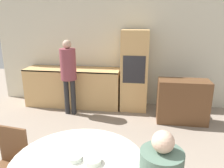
# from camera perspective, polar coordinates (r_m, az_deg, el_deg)

# --- Properties ---
(wall_back) EXTENTS (6.48, 0.05, 2.60)m
(wall_back) POSITION_cam_1_polar(r_m,az_deg,el_deg) (5.30, 3.78, 8.39)
(wall_back) COLOR beige
(wall_back) RESTS_ON ground_plane
(kitchen_counter) EXTENTS (2.27, 0.60, 0.92)m
(kitchen_counter) POSITION_cam_1_polar(r_m,az_deg,el_deg) (5.40, -10.10, -0.66)
(kitchen_counter) COLOR tan
(kitchen_counter) RESTS_ON ground_plane
(oven_unit) EXTENTS (0.60, 0.59, 1.84)m
(oven_unit) POSITION_cam_1_polar(r_m,az_deg,el_deg) (5.03, 5.89, 3.46)
(oven_unit) COLOR tan
(oven_unit) RESTS_ON ground_plane
(sideboard) EXTENTS (1.01, 0.45, 0.90)m
(sideboard) POSITION_cam_1_polar(r_m,az_deg,el_deg) (4.69, 17.93, -4.33)
(sideboard) COLOR brown
(sideboard) RESTS_ON ground_plane
(chair_far_left) EXTENTS (0.45, 0.45, 0.89)m
(chair_far_left) POSITION_cam_1_polar(r_m,az_deg,el_deg) (2.89, -25.16, -18.01)
(chair_far_left) COLOR brown
(chair_far_left) RESTS_ON ground_plane
(person_standing) EXTENTS (0.34, 0.34, 1.65)m
(person_standing) POSITION_cam_1_polar(r_m,az_deg,el_deg) (4.77, -11.32, 3.75)
(person_standing) COLOR #262628
(person_standing) RESTS_ON ground_plane
(bowl_near) EXTENTS (0.15, 0.15, 0.05)m
(bowl_near) POSITION_cam_1_polar(r_m,az_deg,el_deg) (2.24, -9.79, -18.50)
(bowl_near) COLOR silver
(bowl_near) RESTS_ON dining_table
(bowl_centre) EXTENTS (0.17, 0.17, 0.05)m
(bowl_centre) POSITION_cam_1_polar(r_m,az_deg,el_deg) (2.19, -5.12, -19.32)
(bowl_centre) COLOR silver
(bowl_centre) RESTS_ON dining_table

